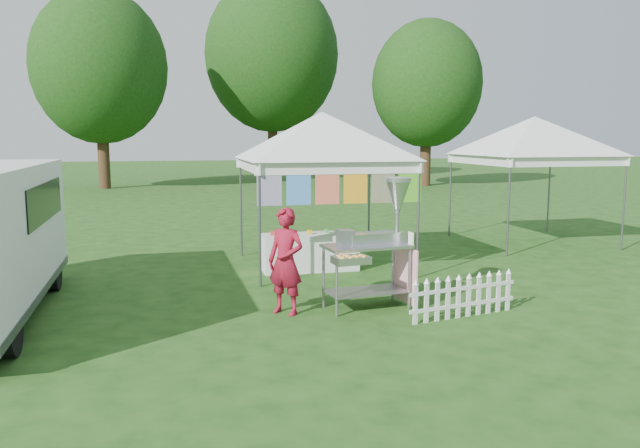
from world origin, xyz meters
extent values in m
plane|color=#1C4112|center=(0.00, 0.00, 0.00)|extent=(120.00, 120.00, 0.00)
cylinder|color=#59595E|center=(-1.42, 2.08, 1.05)|extent=(0.04, 0.04, 2.10)
cylinder|color=#59595E|center=(1.42, 2.08, 1.05)|extent=(0.04, 0.04, 2.10)
cylinder|color=#59595E|center=(-1.42, 4.92, 1.05)|extent=(0.04, 0.04, 2.10)
cylinder|color=#59595E|center=(1.42, 4.92, 1.05)|extent=(0.04, 0.04, 2.10)
cube|color=white|center=(0.00, 2.08, 2.00)|extent=(3.00, 0.03, 0.22)
cube|color=white|center=(0.00, 4.92, 2.00)|extent=(3.00, 0.03, 0.22)
pyramid|color=white|center=(0.00, 3.50, 3.00)|extent=(4.24, 4.24, 0.90)
cylinder|color=#59595E|center=(0.00, 2.08, 2.08)|extent=(3.00, 0.03, 0.03)
cube|color=#33C2C1|center=(-1.25, 2.08, 1.73)|extent=(0.42, 0.01, 0.70)
cube|color=blue|center=(-0.75, 2.08, 1.73)|extent=(0.42, 0.01, 0.70)
cube|color=#DD1B69|center=(-0.25, 2.08, 1.73)|extent=(0.42, 0.01, 0.70)
cube|color=orange|center=(0.25, 2.08, 1.73)|extent=(0.42, 0.01, 0.70)
cube|color=#EA9F0C|center=(0.75, 2.08, 1.73)|extent=(0.42, 0.01, 0.70)
cube|color=#1B9919|center=(1.25, 2.08, 1.73)|extent=(0.42, 0.01, 0.70)
cylinder|color=#59595E|center=(4.08, 3.58, 1.05)|extent=(0.04, 0.04, 2.10)
cylinder|color=#59595E|center=(6.92, 3.58, 1.05)|extent=(0.04, 0.04, 2.10)
cylinder|color=#59595E|center=(4.08, 6.42, 1.05)|extent=(0.04, 0.04, 2.10)
cylinder|color=#59595E|center=(6.92, 6.42, 1.05)|extent=(0.04, 0.04, 2.10)
cube|color=white|center=(5.50, 3.58, 2.00)|extent=(3.00, 0.03, 0.22)
cube|color=white|center=(5.50, 6.42, 2.00)|extent=(3.00, 0.03, 0.22)
pyramid|color=white|center=(5.50, 5.00, 3.00)|extent=(4.24, 4.24, 0.90)
cylinder|color=#59595E|center=(5.50, 3.58, 2.08)|extent=(3.00, 0.03, 0.03)
cylinder|color=#322012|center=(-6.00, 24.00, 1.98)|extent=(0.56, 0.56, 3.96)
ellipsoid|color=#245116|center=(-6.00, 24.00, 5.85)|extent=(6.40, 6.40, 7.36)
cylinder|color=#322012|center=(3.00, 28.00, 2.42)|extent=(0.56, 0.56, 4.84)
ellipsoid|color=#245116|center=(3.00, 28.00, 7.15)|extent=(7.60, 7.60, 8.74)
cylinder|color=#322012|center=(10.00, 22.00, 1.76)|extent=(0.56, 0.56, 3.52)
ellipsoid|color=#245116|center=(10.00, 22.00, 5.20)|extent=(5.60, 5.60, 6.44)
cylinder|color=gray|center=(-0.62, 0.05, 0.47)|extent=(0.05, 0.05, 0.94)
cylinder|color=gray|center=(0.52, 0.19, 0.47)|extent=(0.05, 0.05, 0.94)
cylinder|color=gray|center=(-0.69, 0.58, 0.47)|extent=(0.05, 0.05, 0.94)
cylinder|color=gray|center=(0.46, 0.71, 0.47)|extent=(0.05, 0.05, 0.94)
cube|color=gray|center=(-0.08, 0.38, 0.26)|extent=(1.25, 0.73, 0.02)
cube|color=#B7B7BC|center=(-0.08, 0.38, 0.94)|extent=(1.32, 0.77, 0.04)
cube|color=#B7B7BC|center=(0.10, 0.46, 1.04)|extent=(0.91, 0.36, 0.16)
cube|color=gray|center=(-0.40, 0.40, 1.07)|extent=(0.23, 0.25, 0.23)
cylinder|color=gray|center=(0.43, 0.50, 1.41)|extent=(0.06, 0.06, 0.94)
cone|color=#B7B7BC|center=(0.43, 0.50, 1.67)|extent=(0.42, 0.42, 0.42)
cylinder|color=#B7B7BC|center=(0.43, 0.50, 1.90)|extent=(0.44, 0.44, 0.06)
cube|color=#B7B7BC|center=(-0.45, -0.06, 0.83)|extent=(0.53, 0.37, 0.10)
cube|color=pink|center=(0.55, 0.46, 0.47)|extent=(0.11, 0.78, 0.84)
cube|color=white|center=(0.52, 0.16, 1.06)|extent=(0.03, 0.15, 0.19)
imported|color=maroon|center=(-1.29, 0.38, 0.77)|extent=(0.66, 0.65, 1.53)
cube|color=black|center=(-4.65, 1.61, 1.58)|extent=(0.08, 2.80, 0.56)
cube|color=black|center=(-5.72, 3.55, 1.58)|extent=(1.73, 0.07, 0.56)
cylinder|color=black|center=(-4.74, -0.63, 0.35)|extent=(0.24, 0.70, 0.69)
cylinder|color=black|center=(-4.81, 2.63, 0.35)|extent=(0.24, 0.70, 0.69)
cube|color=white|center=(0.31, -0.56, 0.28)|extent=(0.07, 0.03, 0.56)
cube|color=white|center=(0.49, -0.52, 0.28)|extent=(0.07, 0.03, 0.56)
cube|color=white|center=(0.67, -0.48, 0.28)|extent=(0.07, 0.03, 0.56)
cube|color=white|center=(0.84, -0.44, 0.28)|extent=(0.07, 0.03, 0.56)
cube|color=white|center=(1.02, -0.40, 0.28)|extent=(0.07, 0.03, 0.56)
cube|color=white|center=(1.19, -0.37, 0.28)|extent=(0.07, 0.03, 0.56)
cube|color=white|center=(1.37, -0.33, 0.28)|extent=(0.07, 0.03, 0.56)
cube|color=white|center=(1.55, -0.29, 0.28)|extent=(0.07, 0.03, 0.56)
cube|color=white|center=(1.72, -0.25, 0.28)|extent=(0.07, 0.03, 0.56)
cube|color=white|center=(1.90, -0.21, 0.28)|extent=(0.07, 0.03, 0.56)
cube|color=white|center=(1.11, -0.39, 0.18)|extent=(1.77, 0.40, 0.05)
cube|color=white|center=(1.11, -0.39, 0.42)|extent=(1.77, 0.40, 0.05)
cube|color=white|center=(-0.31, 3.21, 0.35)|extent=(1.80, 0.70, 0.69)
camera|label=1|loc=(-2.85, -8.21, 2.53)|focal=35.00mm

